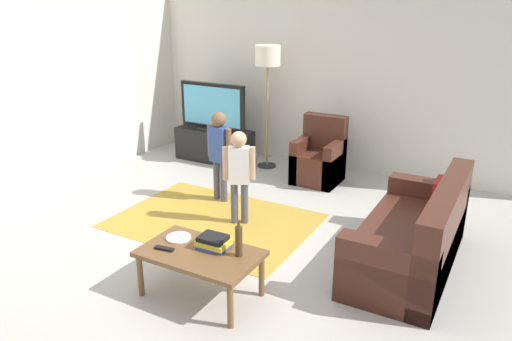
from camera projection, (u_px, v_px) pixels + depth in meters
The scene contains 16 objects.
ground at pixel (227, 247), 5.04m from camera, with size 7.80×7.80×0.00m, color #B2ADA3.
wall_back at pixel (338, 76), 7.05m from camera, with size 6.00×0.12×2.70m, color silver.
wall_left at pixel (16, 90), 5.97m from camera, with size 0.12×6.00×2.70m, color silver.
area_rug at pixel (214, 221), 5.63m from camera, with size 2.20×1.60×0.01m, color #B28C33.
tv_stand at pixel (215, 145), 7.62m from camera, with size 1.20×0.44×0.50m.
tv at pixel (213, 107), 7.40m from camera, with size 1.10×0.28×0.71m.
couch at pixel (417, 240), 4.58m from camera, with size 0.80×1.80×0.86m.
armchair at pixel (320, 160), 6.76m from camera, with size 0.60×0.60×0.90m.
floor_lamp at pixel (268, 62), 6.93m from camera, with size 0.36×0.36×1.78m.
child_near_tv at pixel (219, 148), 5.99m from camera, with size 0.37×0.18×1.13m.
child_center at pixel (239, 169), 5.38m from camera, with size 0.32×0.22×1.07m.
coffee_table at pixel (200, 257), 4.12m from camera, with size 1.00×0.60×0.42m.
book_stack at pixel (214, 242), 4.15m from camera, with size 0.27×0.22×0.11m.
bottle at pixel (239, 241), 3.99m from camera, with size 0.06×0.06×0.32m.
tv_remote at pixel (164, 249), 4.13m from camera, with size 0.17×0.05×0.02m, color black.
plate at pixel (179, 238), 4.32m from camera, with size 0.22×0.22×0.02m.
Camera 1 is at (2.45, -3.77, 2.43)m, focal length 34.60 mm.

